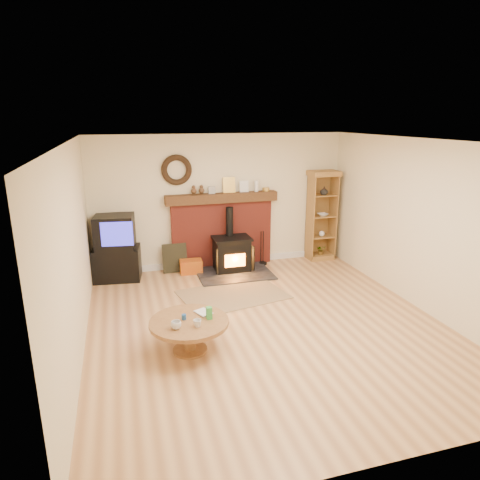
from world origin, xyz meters
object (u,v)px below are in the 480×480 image
object	(u,v)px
tv_unit	(116,249)
curio_cabinet	(321,215)
coffee_table	(189,326)
wood_stove	(232,255)

from	to	relation	value
tv_unit	curio_cabinet	bearing A→B (deg)	1.18
curio_cabinet	coffee_table	size ratio (longest dim) A/B	1.84
curio_cabinet	coffee_table	xyz separation A→B (m)	(-3.27, -2.98, -0.58)
wood_stove	coffee_table	world-z (taller)	wood_stove
wood_stove	coffee_table	size ratio (longest dim) A/B	1.39
wood_stove	tv_unit	xyz separation A→B (m)	(-2.14, 0.20, 0.25)
coffee_table	curio_cabinet	bearing A→B (deg)	42.32
curio_cabinet	coffee_table	distance (m)	4.47
coffee_table	wood_stove	bearing A→B (deg)	64.58
curio_cabinet	tv_unit	bearing A→B (deg)	-178.82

